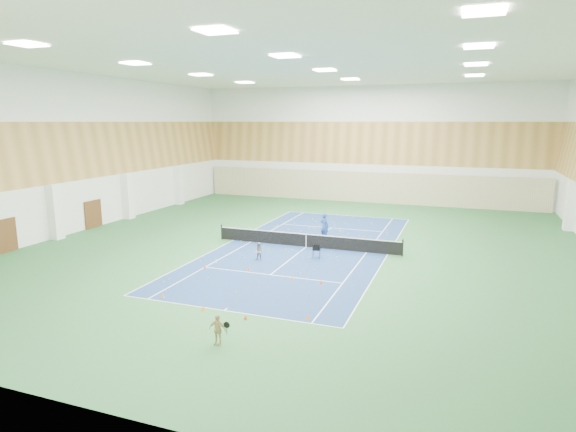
{
  "coord_description": "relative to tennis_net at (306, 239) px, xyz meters",
  "views": [
    {
      "loc": [
        9.74,
        -30.04,
        8.37
      ],
      "look_at": [
        -1.43,
        0.33,
        2.0
      ],
      "focal_mm": 30.0,
      "sensor_mm": 36.0,
      "label": 1
    }
  ],
  "objects": [
    {
      "name": "cone_base_d",
      "position": [
        3.82,
        -11.48,
        -0.45
      ],
      "size": [
        0.18,
        0.18,
        0.2
      ],
      "primitive_type": "cone",
      "color": "orange",
      "rests_on": "ground"
    },
    {
      "name": "cone_base_b",
      "position": [
        -0.9,
        -12.17,
        -0.45
      ],
      "size": [
        0.19,
        0.19,
        0.2
      ],
      "primitive_type": "cone",
      "color": "orange",
      "rests_on": "ground"
    },
    {
      "name": "child_court",
      "position": [
        -1.72,
        -4.0,
        0.01
      ],
      "size": [
        0.56,
        0.44,
        1.13
      ],
      "primitive_type": "imported",
      "rotation": [
        0.0,
        0.0,
        -0.03
      ],
      "color": "gray",
      "rests_on": "ground"
    },
    {
      "name": "tennis_balls_scatter",
      "position": [
        0.0,
        0.0,
        -0.5
      ],
      "size": [
        10.57,
        22.77,
        0.07
      ],
      "primitive_type": null,
      "color": "#CDDC25",
      "rests_on": "ground"
    },
    {
      "name": "child_apron",
      "position": [
        1.32,
        -14.93,
        0.05
      ],
      "size": [
        0.71,
        0.32,
        1.2
      ],
      "primitive_type": "imported",
      "rotation": [
        0.0,
        0.0,
        0.04
      ],
      "color": "tan",
      "rests_on": "ground"
    },
    {
      "name": "door_left_b",
      "position": [
        -17.92,
        0.0,
        0.55
      ],
      "size": [
        0.08,
        1.8,
        2.2
      ],
      "primitive_type": "cube",
      "color": "#593319",
      "rests_on": "ground"
    },
    {
      "name": "ground",
      "position": [
        0.0,
        0.0,
        -0.55
      ],
      "size": [
        40.0,
        40.0,
        0.0
      ],
      "primitive_type": "plane",
      "color": "#285F31",
      "rests_on": "ground"
    },
    {
      "name": "cone_svc_c",
      "position": [
        1.42,
        -6.79,
        -0.44
      ],
      "size": [
        0.19,
        0.19,
        0.21
      ],
      "primitive_type": "cone",
      "color": "orange",
      "rests_on": "ground"
    },
    {
      "name": "tennis_net",
      "position": [
        0.0,
        0.0,
        0.0
      ],
      "size": [
        12.8,
        0.1,
        1.1
      ],
      "primitive_type": null,
      "color": "black",
      "rests_on": "ground"
    },
    {
      "name": "ceiling_light_grid",
      "position": [
        0.0,
        0.0,
        11.37
      ],
      "size": [
        21.4,
        25.4,
        0.06
      ],
      "primitive_type": null,
      "color": "white",
      "rests_on": "room_shell"
    },
    {
      "name": "cone_svc_a",
      "position": [
        -4.04,
        -6.53,
        -0.45
      ],
      "size": [
        0.18,
        0.18,
        0.2
      ],
      "primitive_type": "cone",
      "color": "#F7500D",
      "rests_on": "ground"
    },
    {
      "name": "court_surface",
      "position": [
        0.0,
        0.0,
        -0.55
      ],
      "size": [
        10.97,
        23.77,
        0.01
      ],
      "primitive_type": "cube",
      "color": "navy",
      "rests_on": "ground"
    },
    {
      "name": "coach",
      "position": [
        0.55,
        2.57,
        0.41
      ],
      "size": [
        0.83,
        0.71,
        1.92
      ],
      "primitive_type": "imported",
      "rotation": [
        0.0,
        0.0,
        2.72
      ],
      "color": "#1F4592",
      "rests_on": "ground"
    },
    {
      "name": "door_left_a",
      "position": [
        -17.92,
        -8.0,
        0.55
      ],
      "size": [
        0.08,
        1.8,
        2.2
      ],
      "primitive_type": "cube",
      "color": "#593319",
      "rests_on": "ground"
    },
    {
      "name": "cone_base_a",
      "position": [
        -3.57,
        -11.44,
        -0.45
      ],
      "size": [
        0.18,
        0.18,
        0.2
      ],
      "primitive_type": "cone",
      "color": "orange",
      "rests_on": "ground"
    },
    {
      "name": "cone_svc_b",
      "position": [
        -1.46,
        -6.12,
        -0.45
      ],
      "size": [
        0.19,
        0.19,
        0.21
      ],
      "primitive_type": "cone",
      "color": "#EC520C",
      "rests_on": "ground"
    },
    {
      "name": "cone_base_c",
      "position": [
        1.31,
        -12.44,
        -0.45
      ],
      "size": [
        0.18,
        0.18,
        0.2
      ],
      "primitive_type": "cone",
      "color": "#DF4D0B",
      "rests_on": "ground"
    },
    {
      "name": "room_shell",
      "position": [
        0.0,
        0.0,
        5.45
      ],
      "size": [
        36.0,
        40.0,
        12.0
      ],
      "primitive_type": null,
      "color": "white",
      "rests_on": "ground"
    },
    {
      "name": "back_curtain",
      "position": [
        0.0,
        19.75,
        1.05
      ],
      "size": [
        35.4,
        0.16,
        3.2
      ],
      "primitive_type": "cube",
      "color": "#C6B793",
      "rests_on": "ground"
    },
    {
      "name": "wood_cladding",
      "position": [
        0.0,
        0.0,
        7.45
      ],
      "size": [
        36.0,
        40.0,
        8.0
      ],
      "primitive_type": null,
      "color": "#BA8745",
      "rests_on": "room_shell"
    },
    {
      "name": "cone_svc_d",
      "position": [
        3.08,
        -6.89,
        -0.45
      ],
      "size": [
        0.19,
        0.19,
        0.21
      ],
      "primitive_type": "cone",
      "color": "#FF510D",
      "rests_on": "ground"
    },
    {
      "name": "ball_cart",
      "position": [
        1.45,
        -2.37,
        -0.15
      ],
      "size": [
        0.53,
        0.53,
        0.81
      ],
      "primitive_type": null,
      "rotation": [
        0.0,
        0.0,
        0.14
      ],
      "color": "black",
      "rests_on": "ground"
    }
  ]
}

